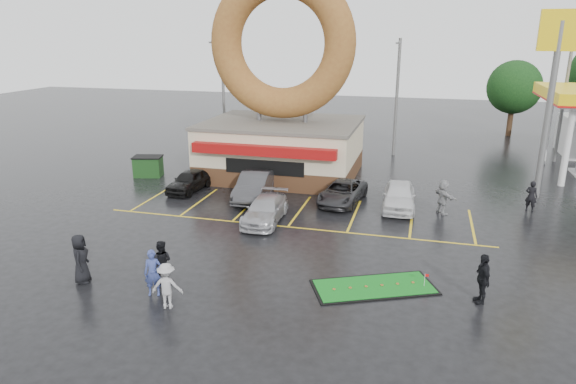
% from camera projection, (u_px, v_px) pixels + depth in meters
% --- Properties ---
extents(ground, '(120.00, 120.00, 0.00)m').
position_uv_depth(ground, '(268.00, 254.00, 22.76)').
color(ground, black).
rests_on(ground, ground).
extents(donut_shop, '(10.20, 8.70, 13.50)m').
position_uv_depth(donut_shop, '(282.00, 110.00, 34.13)').
color(donut_shop, '#472B19').
rests_on(donut_shop, ground).
extents(shell_sign, '(2.20, 0.36, 10.60)m').
position_uv_depth(shell_sign, '(555.00, 70.00, 28.39)').
color(shell_sign, slate).
rests_on(shell_sign, ground).
extents(streetlight_left, '(0.40, 2.21, 9.00)m').
position_uv_depth(streetlight_left, '(223.00, 91.00, 42.18)').
color(streetlight_left, slate).
rests_on(streetlight_left, ground).
extents(streetlight_mid, '(0.40, 2.21, 9.00)m').
position_uv_depth(streetlight_mid, '(397.00, 95.00, 39.62)').
color(streetlight_mid, slate).
rests_on(streetlight_mid, ground).
extents(streetlight_right, '(0.40, 2.21, 9.00)m').
position_uv_depth(streetlight_right, '(564.00, 98.00, 37.56)').
color(streetlight_right, slate).
rests_on(streetlight_right, ground).
extents(tree_far_d, '(4.90, 4.90, 7.00)m').
position_uv_depth(tree_far_d, '(514.00, 87.00, 47.42)').
color(tree_far_d, '#332114').
rests_on(tree_far_d, ground).
extents(car_black, '(1.89, 3.97, 1.31)m').
position_uv_depth(car_black, '(190.00, 181.00, 31.60)').
color(car_black, black).
rests_on(car_black, ground).
extents(car_dgrey, '(2.06, 4.89, 1.57)m').
position_uv_depth(car_dgrey, '(255.00, 186.00, 30.07)').
color(car_dgrey, '#323235').
rests_on(car_dgrey, ground).
extents(car_silver, '(1.91, 4.38, 1.25)m').
position_uv_depth(car_silver, '(265.00, 210.00, 26.49)').
color(car_silver, '#A3A3A8').
rests_on(car_silver, ground).
extents(car_grey, '(2.63, 4.70, 1.24)m').
position_uv_depth(car_grey, '(342.00, 192.00, 29.45)').
color(car_grey, '#2A292B').
rests_on(car_grey, ground).
extents(car_white, '(1.91, 4.41, 1.48)m').
position_uv_depth(car_white, '(399.00, 196.00, 28.39)').
color(car_white, silver).
rests_on(car_white, ground).
extents(person_blue, '(0.76, 0.62, 1.79)m').
position_uv_depth(person_blue, '(153.00, 273.00, 18.94)').
color(person_blue, navy).
rests_on(person_blue, ground).
extents(person_blackjkt, '(0.98, 0.84, 1.76)m').
position_uv_depth(person_blackjkt, '(161.00, 262.00, 19.88)').
color(person_blackjkt, black).
rests_on(person_blackjkt, ground).
extents(person_hoodie, '(1.21, 0.84, 1.70)m').
position_uv_depth(person_hoodie, '(167.00, 286.00, 18.06)').
color(person_hoodie, '#9A999C').
rests_on(person_hoodie, ground).
extents(person_bystander, '(0.94, 1.13, 1.98)m').
position_uv_depth(person_bystander, '(81.00, 259.00, 19.90)').
color(person_bystander, black).
rests_on(person_bystander, ground).
extents(person_cameraman, '(0.70, 1.18, 1.89)m').
position_uv_depth(person_cameraman, '(483.00, 278.00, 18.41)').
color(person_cameraman, black).
rests_on(person_cameraman, ground).
extents(person_walker_near, '(1.45, 1.76, 1.89)m').
position_uv_depth(person_walker_near, '(443.00, 197.00, 27.56)').
color(person_walker_near, gray).
rests_on(person_walker_near, ground).
extents(person_walker_far, '(0.75, 0.64, 1.73)m').
position_uv_depth(person_walker_far, '(531.00, 196.00, 27.91)').
color(person_walker_far, black).
rests_on(person_walker_far, ground).
extents(dumpster, '(2.04, 1.60, 1.30)m').
position_uv_depth(dumpster, '(148.00, 167.00, 34.88)').
color(dumpster, '#1B4319').
rests_on(dumpster, ground).
extents(putting_green, '(5.06, 3.79, 0.58)m').
position_uv_depth(putting_green, '(374.00, 287.00, 19.70)').
color(putting_green, black).
rests_on(putting_green, ground).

